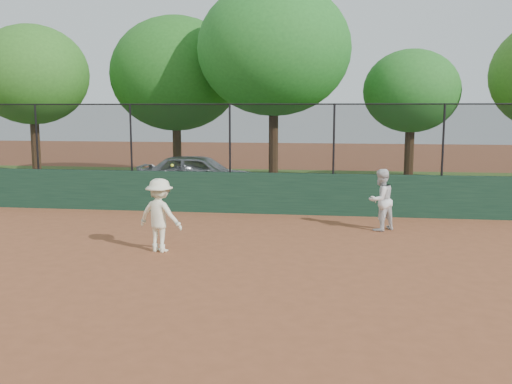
# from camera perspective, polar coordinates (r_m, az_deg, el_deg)

# --- Properties ---
(ground) EXTENTS (80.00, 80.00, 0.00)m
(ground) POSITION_cam_1_polar(r_m,az_deg,el_deg) (11.09, -5.73, -7.72)
(ground) COLOR brown
(ground) RESTS_ON ground
(back_wall) EXTENTS (26.00, 0.20, 1.20)m
(back_wall) POSITION_cam_1_polar(r_m,az_deg,el_deg) (16.73, -0.91, -0.09)
(back_wall) COLOR #1B3B28
(back_wall) RESTS_ON ground
(grass_strip) EXTENTS (36.00, 12.00, 0.01)m
(grass_strip) POSITION_cam_1_polar(r_m,az_deg,el_deg) (22.70, 1.43, 0.64)
(grass_strip) COLOR #325219
(grass_strip) RESTS_ON ground
(parked_car) EXTENTS (4.34, 1.77, 1.48)m
(parked_car) POSITION_cam_1_polar(r_m,az_deg,el_deg) (20.32, -5.74, 1.77)
(parked_car) COLOR #A4A9AD
(parked_car) RESTS_ON ground
(player_second) EXTENTS (0.96, 0.95, 1.56)m
(player_second) POSITION_cam_1_polar(r_m,az_deg,el_deg) (14.68, 12.36, -0.77)
(player_second) COLOR white
(player_second) RESTS_ON ground
(player_main) EXTENTS (1.15, 0.86, 1.94)m
(player_main) POSITION_cam_1_polar(r_m,az_deg,el_deg) (12.39, -9.58, -2.31)
(player_main) COLOR white
(player_main) RESTS_ON ground
(fence_assembly) EXTENTS (26.00, 0.06, 2.00)m
(fence_assembly) POSITION_cam_1_polar(r_m,az_deg,el_deg) (16.57, -1.02, 5.51)
(fence_assembly) COLOR black
(fence_assembly) RESTS_ON back_wall
(tree_0) EXTENTS (4.59, 4.17, 6.37)m
(tree_0) POSITION_cam_1_polar(r_m,az_deg,el_deg) (24.95, -21.52, 10.82)
(tree_0) COLOR #4A2E1A
(tree_0) RESTS_ON ground
(tree_1) EXTENTS (5.50, 5.00, 6.86)m
(tree_1) POSITION_cam_1_polar(r_m,az_deg,el_deg) (24.56, -8.05, 11.61)
(tree_1) COLOR #442E17
(tree_1) RESTS_ON ground
(tree_2) EXTENTS (5.68, 5.16, 7.67)m
(tree_2) POSITION_cam_1_polar(r_m,az_deg,el_deg) (21.62, 1.80, 14.08)
(tree_2) COLOR #402816
(tree_2) RESTS_ON ground
(tree_3) EXTENTS (3.62, 3.29, 5.27)m
(tree_3) POSITION_cam_1_polar(r_m,az_deg,el_deg) (22.60, 15.29, 9.67)
(tree_3) COLOR #3B2513
(tree_3) RESTS_ON ground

